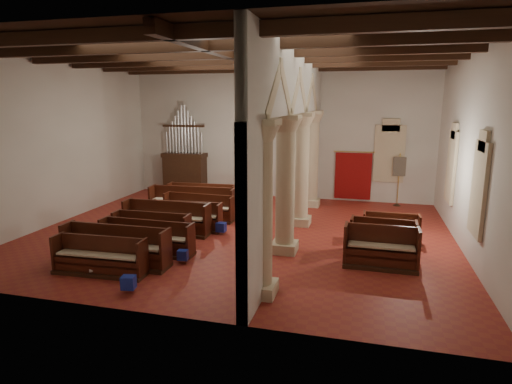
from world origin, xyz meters
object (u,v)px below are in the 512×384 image
object	(u,v)px
processional_banner	(398,188)
aisle_pew_0	(380,253)
nave_pew_0	(100,262)
pipe_organ	(185,166)
lectern	(244,188)

from	to	relation	value
processional_banner	aisle_pew_0	bearing A→B (deg)	-93.64
processional_banner	aisle_pew_0	world-z (taller)	processional_banner
nave_pew_0	aisle_pew_0	world-z (taller)	aisle_pew_0
pipe_organ	lectern	xyz separation A→B (m)	(3.09, -0.23, -0.88)
pipe_organ	aisle_pew_0	xyz separation A→B (m)	(9.06, -7.53, -0.98)
pipe_organ	aisle_pew_0	bearing A→B (deg)	-39.74
pipe_organ	nave_pew_0	distance (m)	10.11
pipe_organ	processional_banner	world-z (taller)	pipe_organ
processional_banner	nave_pew_0	distance (m)	12.70
lectern	nave_pew_0	bearing A→B (deg)	-119.36
lectern	nave_pew_0	distance (m)	9.71
pipe_organ	nave_pew_0	bearing A→B (deg)	-78.85
lectern	aisle_pew_0	distance (m)	9.43
pipe_organ	aisle_pew_0	size ratio (longest dim) A/B	2.22
lectern	pipe_organ	bearing A→B (deg)	153.17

